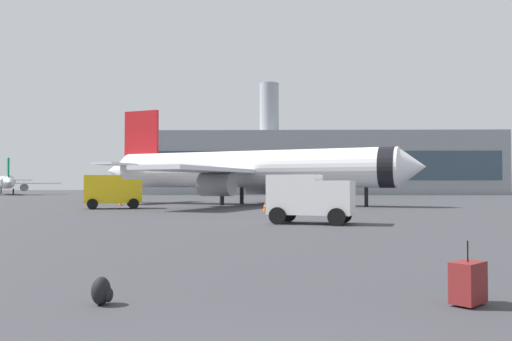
{
  "coord_description": "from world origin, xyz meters",
  "views": [
    {
      "loc": [
        -0.03,
        -4.32,
        2.06
      ],
      "look_at": [
        -0.69,
        29.04,
        3.0
      ],
      "focal_mm": 35.81,
      "sensor_mm": 36.0,
      "label": 1
    }
  ],
  "objects_px": {
    "safety_cone_far": "(120,203)",
    "rolling_suitcase": "(468,282)",
    "cargo_van": "(310,196)",
    "traveller_backpack": "(102,291)",
    "airplane_taxiing": "(4,182)",
    "safety_cone_mid": "(265,207)",
    "airplane_at_gate": "(248,169)",
    "service_truck": "(112,190)",
    "safety_cone_near": "(327,202)"
  },
  "relations": [
    {
      "from": "airplane_at_gate",
      "to": "airplane_taxiing",
      "type": "bearing_deg",
      "value": 134.49
    },
    {
      "from": "service_truck",
      "to": "cargo_van",
      "type": "xyz_separation_m",
      "value": [
        15.71,
        -17.03,
        -0.16
      ]
    },
    {
      "from": "safety_cone_near",
      "to": "safety_cone_mid",
      "type": "distance_m",
      "value": 12.75
    },
    {
      "from": "safety_cone_near",
      "to": "safety_cone_far",
      "type": "distance_m",
      "value": 20.36
    },
    {
      "from": "cargo_van",
      "to": "traveller_backpack",
      "type": "xyz_separation_m",
      "value": [
        -5.13,
        -18.35,
        -1.22
      ]
    },
    {
      "from": "airplane_at_gate",
      "to": "traveller_backpack",
      "type": "relative_size",
      "value": 71.59
    },
    {
      "from": "airplane_at_gate",
      "to": "safety_cone_far",
      "type": "distance_m",
      "value": 13.21
    },
    {
      "from": "service_truck",
      "to": "traveller_backpack",
      "type": "xyz_separation_m",
      "value": [
        10.58,
        -35.38,
        -1.37
      ]
    },
    {
      "from": "rolling_suitcase",
      "to": "airplane_taxiing",
      "type": "bearing_deg",
      "value": 120.97
    },
    {
      "from": "cargo_van",
      "to": "safety_cone_mid",
      "type": "relative_size",
      "value": 5.87
    },
    {
      "from": "safety_cone_mid",
      "to": "cargo_van",
      "type": "bearing_deg",
      "value": -78.59
    },
    {
      "from": "airplane_at_gate",
      "to": "service_truck",
      "type": "bearing_deg",
      "value": -142.89
    },
    {
      "from": "safety_cone_mid",
      "to": "rolling_suitcase",
      "type": "distance_m",
      "value": 30.26
    },
    {
      "from": "cargo_van",
      "to": "rolling_suitcase",
      "type": "distance_m",
      "value": 18.33
    },
    {
      "from": "cargo_van",
      "to": "traveller_backpack",
      "type": "distance_m",
      "value": 19.1
    },
    {
      "from": "airplane_taxiing",
      "to": "safety_cone_far",
      "type": "bearing_deg",
      "value": -54.19
    },
    {
      "from": "rolling_suitcase",
      "to": "safety_cone_mid",
      "type": "bearing_deg",
      "value": 96.67
    },
    {
      "from": "safety_cone_far",
      "to": "service_truck",
      "type": "bearing_deg",
      "value": -80.46
    },
    {
      "from": "safety_cone_mid",
      "to": "airplane_at_gate",
      "type": "bearing_deg",
      "value": 97.52
    },
    {
      "from": "airplane_at_gate",
      "to": "traveller_backpack",
      "type": "xyz_separation_m",
      "value": [
        -0.91,
        -44.07,
        -3.42
      ]
    },
    {
      "from": "airplane_at_gate",
      "to": "service_truck",
      "type": "relative_size",
      "value": 6.55
    },
    {
      "from": "airplane_taxiing",
      "to": "safety_cone_mid",
      "type": "bearing_deg",
      "value": -50.97
    },
    {
      "from": "service_truck",
      "to": "safety_cone_mid",
      "type": "bearing_deg",
      "value": -21.42
    },
    {
      "from": "airplane_taxiing",
      "to": "safety_cone_near",
      "type": "height_order",
      "value": "airplane_taxiing"
    },
    {
      "from": "safety_cone_mid",
      "to": "airplane_taxiing",
      "type": "bearing_deg",
      "value": 129.03
    },
    {
      "from": "airplane_taxiing",
      "to": "traveller_backpack",
      "type": "height_order",
      "value": "airplane_taxiing"
    },
    {
      "from": "airplane_at_gate",
      "to": "traveller_backpack",
      "type": "height_order",
      "value": "airplane_at_gate"
    },
    {
      "from": "airplane_taxiing",
      "to": "traveller_backpack",
      "type": "xyz_separation_m",
      "value": [
        53.18,
        -99.14,
        -2.34
      ]
    },
    {
      "from": "airplane_at_gate",
      "to": "safety_cone_near",
      "type": "xyz_separation_m",
      "value": [
        7.84,
        -2.68,
        -3.3
      ]
    },
    {
      "from": "airplane_taxiing",
      "to": "safety_cone_far",
      "type": "xyz_separation_m",
      "value": [
        41.57,
        -57.63,
        -2.28
      ]
    },
    {
      "from": "traveller_backpack",
      "to": "airplane_taxiing",
      "type": "bearing_deg",
      "value": 118.21
    },
    {
      "from": "safety_cone_mid",
      "to": "service_truck",
      "type": "bearing_deg",
      "value": 158.58
    },
    {
      "from": "safety_cone_far",
      "to": "rolling_suitcase",
      "type": "distance_m",
      "value": 45.11
    },
    {
      "from": "service_truck",
      "to": "safety_cone_mid",
      "type": "relative_size",
      "value": 6.41
    },
    {
      "from": "airplane_at_gate",
      "to": "traveller_backpack",
      "type": "distance_m",
      "value": 44.22
    },
    {
      "from": "airplane_at_gate",
      "to": "traveller_backpack",
      "type": "bearing_deg",
      "value": -91.18
    },
    {
      "from": "cargo_van",
      "to": "safety_cone_mid",
      "type": "distance_m",
      "value": 12.08
    },
    {
      "from": "safety_cone_near",
      "to": "safety_cone_mid",
      "type": "bearing_deg",
      "value": -118.1
    },
    {
      "from": "service_truck",
      "to": "cargo_van",
      "type": "height_order",
      "value": "service_truck"
    },
    {
      "from": "safety_cone_far",
      "to": "rolling_suitcase",
      "type": "xyz_separation_m",
      "value": [
        17.87,
        -41.42,
        0.1
      ]
    },
    {
      "from": "traveller_backpack",
      "to": "safety_cone_mid",
      "type": "bearing_deg",
      "value": 84.79
    },
    {
      "from": "airplane_at_gate",
      "to": "safety_cone_mid",
      "type": "height_order",
      "value": "airplane_at_gate"
    },
    {
      "from": "service_truck",
      "to": "safety_cone_near",
      "type": "height_order",
      "value": "service_truck"
    },
    {
      "from": "cargo_van",
      "to": "safety_cone_mid",
      "type": "bearing_deg",
      "value": 101.41
    },
    {
      "from": "safety_cone_far",
      "to": "rolling_suitcase",
      "type": "bearing_deg",
      "value": -66.66
    },
    {
      "from": "cargo_van",
      "to": "airplane_at_gate",
      "type": "bearing_deg",
      "value": 99.32
    },
    {
      "from": "airplane_taxiing",
      "to": "safety_cone_near",
      "type": "xyz_separation_m",
      "value": [
        61.94,
        -57.75,
        -2.22
      ]
    },
    {
      "from": "service_truck",
      "to": "rolling_suitcase",
      "type": "height_order",
      "value": "service_truck"
    },
    {
      "from": "airplane_taxiing",
      "to": "service_truck",
      "type": "bearing_deg",
      "value": -56.25
    },
    {
      "from": "airplane_at_gate",
      "to": "rolling_suitcase",
      "type": "height_order",
      "value": "airplane_at_gate"
    }
  ]
}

